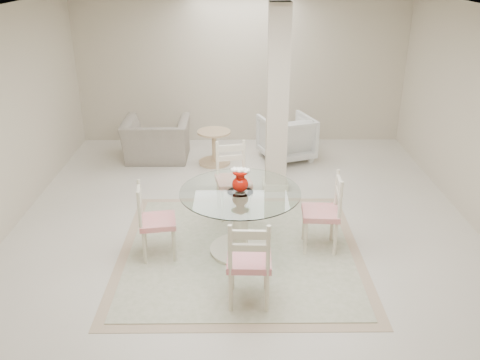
{
  "coord_description": "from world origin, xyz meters",
  "views": [
    {
      "loc": [
        -0.09,
        -5.77,
        3.24
      ],
      "look_at": [
        -0.05,
        -0.36,
        0.85
      ],
      "focal_mm": 38.0,
      "sensor_mm": 36.0,
      "label": 1
    }
  ],
  "objects_px": {
    "dining_chair_east": "(327,207)",
    "armchair_white": "(286,138)",
    "dining_chair_west": "(151,216)",
    "red_vase": "(240,180)",
    "dining_chair_south": "(249,257)",
    "dining_table": "(240,222)",
    "column": "(277,101)",
    "dining_chair_north": "(232,174)",
    "side_table": "(214,149)",
    "recliner_taupe": "(157,140)"
  },
  "relations": [
    {
      "from": "dining_chair_north",
      "to": "side_table",
      "type": "height_order",
      "value": "dining_chair_north"
    },
    {
      "from": "dining_table",
      "to": "red_vase",
      "type": "relative_size",
      "value": 4.85
    },
    {
      "from": "recliner_taupe",
      "to": "dining_chair_east",
      "type": "bearing_deg",
      "value": 129.26
    },
    {
      "from": "red_vase",
      "to": "dining_chair_south",
      "type": "bearing_deg",
      "value": -85.56
    },
    {
      "from": "dining_chair_east",
      "to": "dining_chair_south",
      "type": "height_order",
      "value": "dining_chair_south"
    },
    {
      "from": "red_vase",
      "to": "dining_chair_south",
      "type": "distance_m",
      "value": 1.08
    },
    {
      "from": "dining_chair_west",
      "to": "dining_table",
      "type": "bearing_deg",
      "value": -93.94
    },
    {
      "from": "dining_table",
      "to": "dining_chair_north",
      "type": "height_order",
      "value": "dining_chair_north"
    },
    {
      "from": "red_vase",
      "to": "dining_chair_south",
      "type": "xyz_separation_m",
      "value": [
        0.08,
        -1.02,
        -0.36
      ]
    },
    {
      "from": "dining_table",
      "to": "dining_chair_south",
      "type": "bearing_deg",
      "value": -85.53
    },
    {
      "from": "column",
      "to": "armchair_white",
      "type": "relative_size",
      "value": 3.22
    },
    {
      "from": "dining_table",
      "to": "armchair_white",
      "type": "xyz_separation_m",
      "value": [
        0.82,
        3.06,
        -0.02
      ]
    },
    {
      "from": "column",
      "to": "dining_chair_north",
      "type": "distance_m",
      "value": 1.31
    },
    {
      "from": "red_vase",
      "to": "side_table",
      "type": "xyz_separation_m",
      "value": [
        -0.42,
        2.84,
        -0.66
      ]
    },
    {
      "from": "dining_table",
      "to": "side_table",
      "type": "bearing_deg",
      "value": 98.3
    },
    {
      "from": "red_vase",
      "to": "dining_chair_west",
      "type": "distance_m",
      "value": 1.09
    },
    {
      "from": "column",
      "to": "dining_chair_south",
      "type": "relative_size",
      "value": 2.48
    },
    {
      "from": "dining_chair_east",
      "to": "armchair_white",
      "type": "distance_m",
      "value": 3.0
    },
    {
      "from": "dining_chair_west",
      "to": "armchair_white",
      "type": "xyz_separation_m",
      "value": [
        1.83,
        3.16,
        -0.15
      ]
    },
    {
      "from": "dining_chair_east",
      "to": "dining_table",
      "type": "bearing_deg",
      "value": -81.97
    },
    {
      "from": "dining_chair_south",
      "to": "armchair_white",
      "type": "height_order",
      "value": "dining_chair_south"
    },
    {
      "from": "armchair_white",
      "to": "dining_chair_south",
      "type": "bearing_deg",
      "value": 60.21
    },
    {
      "from": "dining_chair_south",
      "to": "dining_chair_north",
      "type": "bearing_deg",
      "value": -83.17
    },
    {
      "from": "red_vase",
      "to": "recliner_taupe",
      "type": "distance_m",
      "value": 3.4
    },
    {
      "from": "dining_table",
      "to": "recliner_taupe",
      "type": "bearing_deg",
      "value": 114.86
    },
    {
      "from": "red_vase",
      "to": "armchair_white",
      "type": "distance_m",
      "value": 3.22
    },
    {
      "from": "dining_table",
      "to": "column",
      "type": "bearing_deg",
      "value": 73.6
    },
    {
      "from": "red_vase",
      "to": "dining_chair_south",
      "type": "relative_size",
      "value": 0.26
    },
    {
      "from": "dining_chair_east",
      "to": "dining_chair_south",
      "type": "distance_m",
      "value": 1.44
    },
    {
      "from": "dining_chair_north",
      "to": "red_vase",
      "type": "bearing_deg",
      "value": -95.37
    },
    {
      "from": "dining_chair_east",
      "to": "column",
      "type": "bearing_deg",
      "value": -161.63
    },
    {
      "from": "column",
      "to": "recliner_taupe",
      "type": "bearing_deg",
      "value": 148.82
    },
    {
      "from": "dining_chair_east",
      "to": "recliner_taupe",
      "type": "bearing_deg",
      "value": -137.07
    },
    {
      "from": "recliner_taupe",
      "to": "armchair_white",
      "type": "xyz_separation_m",
      "value": [
        2.23,
        0.02,
        0.03
      ]
    },
    {
      "from": "column",
      "to": "dining_chair_west",
      "type": "xyz_separation_m",
      "value": [
        -1.56,
        -1.95,
        -0.82
      ]
    },
    {
      "from": "column",
      "to": "dining_chair_east",
      "type": "distance_m",
      "value": 2.01
    },
    {
      "from": "dining_chair_east",
      "to": "recliner_taupe",
      "type": "height_order",
      "value": "dining_chair_east"
    },
    {
      "from": "dining_table",
      "to": "recliner_taupe",
      "type": "xyz_separation_m",
      "value": [
        -1.41,
        3.04,
        -0.05
      ]
    },
    {
      "from": "dining_chair_west",
      "to": "dining_chair_east",
      "type": "bearing_deg",
      "value": -94.36
    },
    {
      "from": "dining_chair_east",
      "to": "armchair_white",
      "type": "relative_size",
      "value": 1.26
    },
    {
      "from": "dining_chair_east",
      "to": "dining_chair_west",
      "type": "height_order",
      "value": "dining_chair_east"
    },
    {
      "from": "dining_chair_south",
      "to": "side_table",
      "type": "xyz_separation_m",
      "value": [
        -0.49,
        3.86,
        -0.31
      ]
    },
    {
      "from": "red_vase",
      "to": "recliner_taupe",
      "type": "xyz_separation_m",
      "value": [
        -1.41,
        3.04,
        -0.57
      ]
    },
    {
      "from": "dining_chair_west",
      "to": "dining_chair_south",
      "type": "distance_m",
      "value": 1.43
    },
    {
      "from": "dining_chair_south",
      "to": "side_table",
      "type": "distance_m",
      "value": 3.9
    },
    {
      "from": "dining_chair_west",
      "to": "recliner_taupe",
      "type": "bearing_deg",
      "value": -1.9
    },
    {
      "from": "dining_chair_east",
      "to": "dining_chair_north",
      "type": "xyz_separation_m",
      "value": [
        -1.11,
        0.94,
        0.02
      ]
    },
    {
      "from": "red_vase",
      "to": "dining_chair_west",
      "type": "bearing_deg",
      "value": -174.6
    },
    {
      "from": "red_vase",
      "to": "dining_table",
      "type": "bearing_deg",
      "value": -95.71
    },
    {
      "from": "dining_chair_north",
      "to": "dining_chair_south",
      "type": "bearing_deg",
      "value": -95.84
    }
  ]
}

